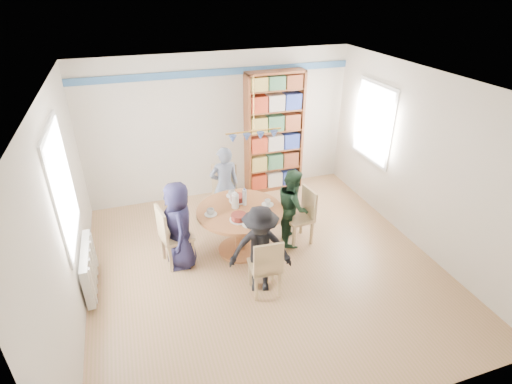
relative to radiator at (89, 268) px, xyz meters
name	(u,v)px	position (x,y,z in m)	size (l,w,h in m)	color
ground	(264,265)	(2.42, -0.30, -0.35)	(5.00, 5.00, 0.00)	#A87958
room_shell	(229,144)	(2.16, 0.57, 1.30)	(5.00, 5.00, 5.00)	white
radiator	(89,268)	(0.00, 0.00, 0.00)	(0.12, 1.00, 0.60)	silver
dining_table	(240,220)	(2.19, 0.18, 0.21)	(1.30, 1.30, 0.75)	#995732
chair_left	(171,234)	(1.14, 0.19, 0.18)	(0.50, 0.50, 0.97)	tan
chair_right	(303,213)	(3.22, 0.15, 0.15)	(0.45, 0.45, 0.91)	tan
chair_far	(224,190)	(2.21, 1.22, 0.19)	(0.55, 0.55, 0.99)	tan
chair_near	(266,265)	(2.23, -0.87, 0.14)	(0.42, 0.42, 0.89)	tan
person_left	(179,225)	(1.27, 0.15, 0.33)	(0.66, 0.43, 1.35)	#1B1A39
person_right	(293,207)	(3.06, 0.20, 0.28)	(0.61, 0.48, 1.26)	black
person_far	(225,185)	(2.19, 1.11, 0.35)	(0.51, 0.33, 1.39)	gray
person_near	(260,250)	(2.20, -0.74, 0.29)	(0.83, 0.48, 1.29)	black
bookshelf	(274,134)	(3.43, 2.04, 0.80)	(1.12, 0.33, 2.34)	brown
tableware	(238,205)	(2.16, 0.21, 0.46)	(1.07, 1.07, 0.28)	white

